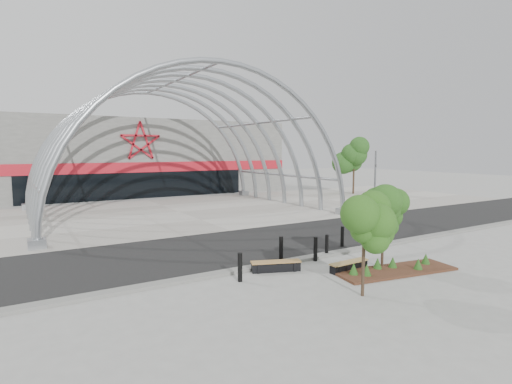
% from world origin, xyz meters
% --- Properties ---
extents(ground, '(140.00, 140.00, 0.00)m').
position_xyz_m(ground, '(0.00, 0.00, 0.00)').
color(ground, gray).
rests_on(ground, ground).
extents(road, '(140.00, 7.00, 0.02)m').
position_xyz_m(road, '(0.00, 3.50, 0.01)').
color(road, black).
rests_on(road, ground).
extents(forecourt, '(60.00, 17.00, 0.04)m').
position_xyz_m(forecourt, '(0.00, 15.50, 0.02)').
color(forecourt, '#A0998F').
rests_on(forecourt, ground).
extents(kerb, '(60.00, 0.50, 0.12)m').
position_xyz_m(kerb, '(0.00, -0.25, 0.06)').
color(kerb, slate).
rests_on(kerb, ground).
extents(arena_building, '(34.00, 15.24, 8.00)m').
position_xyz_m(arena_building, '(0.00, 33.45, 3.99)').
color(arena_building, slate).
rests_on(arena_building, ground).
extents(vault_canopy, '(20.80, 15.80, 20.36)m').
position_xyz_m(vault_canopy, '(0.00, 15.50, 0.02)').
color(vault_canopy, '#9BA1A6').
rests_on(vault_canopy, ground).
extents(planting_bed, '(5.14, 2.33, 0.52)m').
position_xyz_m(planting_bed, '(1.84, -3.44, 0.13)').
color(planting_bed, '#3E201A').
rests_on(planting_bed, ground).
extents(signal_pole, '(0.20, 0.67, 4.74)m').
position_xyz_m(signal_pole, '(12.71, 7.47, 2.48)').
color(signal_pole, slate).
rests_on(signal_pole, ground).
extents(street_tree_0, '(1.47, 1.47, 3.35)m').
position_xyz_m(street_tree_0, '(-1.16, -4.67, 2.41)').
color(street_tree_0, '#2D2217').
rests_on(street_tree_0, ground).
extents(street_tree_1, '(1.34, 1.34, 3.17)m').
position_xyz_m(street_tree_1, '(1.85, -2.83, 2.27)').
color(street_tree_1, black).
rests_on(street_tree_1, ground).
extents(bench_0, '(2.01, 1.11, 0.42)m').
position_xyz_m(bench_0, '(-2.10, -0.98, 0.20)').
color(bench_0, black).
rests_on(bench_0, ground).
extents(bench_1, '(1.84, 0.46, 0.38)m').
position_xyz_m(bench_1, '(0.42, -2.43, 0.19)').
color(bench_1, black).
rests_on(bench_1, ground).
extents(bollard_0, '(0.17, 0.17, 1.06)m').
position_xyz_m(bollard_0, '(-3.91, -1.32, 0.53)').
color(bollard_0, black).
rests_on(bollard_0, ground).
extents(bollard_1, '(0.17, 0.17, 1.08)m').
position_xyz_m(bollard_1, '(-1.09, 0.11, 0.54)').
color(bollard_1, black).
rests_on(bollard_1, ground).
extents(bollard_2, '(0.17, 0.17, 1.06)m').
position_xyz_m(bollard_2, '(0.19, -0.64, 0.53)').
color(bollard_2, black).
rests_on(bollard_2, ground).
extents(bollard_3, '(0.15, 0.15, 0.96)m').
position_xyz_m(bollard_3, '(1.21, -0.20, 0.48)').
color(bollard_3, black).
rests_on(bollard_3, ground).
extents(bollard_4, '(0.16, 0.16, 1.02)m').
position_xyz_m(bollard_4, '(2.98, 0.67, 0.51)').
color(bollard_4, black).
rests_on(bollard_4, ground).
extents(bg_tree_1, '(2.70, 2.70, 5.91)m').
position_xyz_m(bg_tree_1, '(21.00, 18.00, 4.25)').
color(bg_tree_1, black).
rests_on(bg_tree_1, ground).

